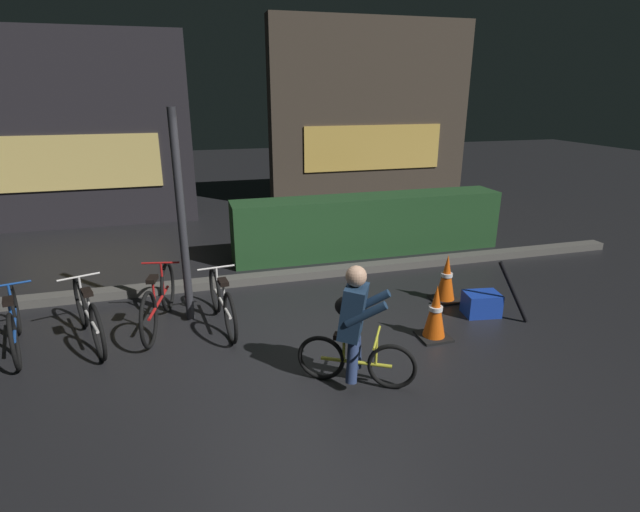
% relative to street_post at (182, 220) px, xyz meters
% --- Properties ---
extents(ground_plane, '(40.00, 40.00, 0.00)m').
position_rel_street_post_xyz_m(ground_plane, '(1.35, -1.20, -1.30)').
color(ground_plane, black).
extents(sidewalk_curb, '(12.00, 0.24, 0.12)m').
position_rel_street_post_xyz_m(sidewalk_curb, '(1.35, 1.00, -1.24)').
color(sidewalk_curb, '#56544F').
rests_on(sidewalk_curb, ground).
extents(hedge_row, '(4.80, 0.70, 1.03)m').
position_rel_street_post_xyz_m(hedge_row, '(3.15, 1.90, -0.78)').
color(hedge_row, '#214723').
rests_on(hedge_row, ground).
extents(storefront_left, '(4.50, 0.54, 3.94)m').
position_rel_street_post_xyz_m(storefront_left, '(-1.94, 5.30, 0.66)').
color(storefront_left, '#262328').
rests_on(storefront_left, ground).
extents(storefront_right, '(5.14, 0.54, 4.43)m').
position_rel_street_post_xyz_m(storefront_right, '(4.73, 6.00, 0.90)').
color(storefront_right, '#42382D').
rests_on(storefront_right, ground).
extents(street_post, '(0.10, 0.10, 2.60)m').
position_rel_street_post_xyz_m(street_post, '(0.00, 0.00, 0.00)').
color(street_post, '#2D2D33').
rests_on(street_post, ground).
extents(parked_bike_leftmost, '(0.50, 1.50, 0.71)m').
position_rel_street_post_xyz_m(parked_bike_leftmost, '(-1.88, -0.28, -0.98)').
color(parked_bike_leftmost, black).
rests_on(parked_bike_leftmost, ground).
extents(parked_bike_left_mid, '(0.59, 1.52, 0.73)m').
position_rel_street_post_xyz_m(parked_bike_left_mid, '(-1.12, -0.30, -0.97)').
color(parked_bike_left_mid, black).
rests_on(parked_bike_left_mid, ground).
extents(parked_bike_center_left, '(0.46, 1.60, 0.75)m').
position_rel_street_post_xyz_m(parked_bike_center_left, '(-0.36, -0.12, -0.96)').
color(parked_bike_center_left, black).
rests_on(parked_bike_center_left, ground).
extents(parked_bike_center_right, '(0.46, 1.50, 0.69)m').
position_rel_street_post_xyz_m(parked_bike_center_right, '(0.39, -0.31, -0.98)').
color(parked_bike_center_right, black).
rests_on(parked_bike_center_right, ground).
extents(traffic_cone_near, '(0.36, 0.36, 0.66)m').
position_rel_street_post_xyz_m(traffic_cone_near, '(2.75, -1.30, -0.98)').
color(traffic_cone_near, black).
rests_on(traffic_cone_near, ground).
extents(traffic_cone_far, '(0.36, 0.36, 0.67)m').
position_rel_street_post_xyz_m(traffic_cone_far, '(3.41, -0.37, -0.97)').
color(traffic_cone_far, black).
rests_on(traffic_cone_far, ground).
extents(blue_crate, '(0.48, 0.38, 0.30)m').
position_rel_street_post_xyz_m(blue_crate, '(3.64, -0.90, -1.15)').
color(blue_crate, '#193DB7').
rests_on(blue_crate, ground).
extents(cyclist, '(1.06, 0.68, 1.25)m').
position_rel_street_post_xyz_m(cyclist, '(1.53, -1.91, -0.67)').
color(cyclist, black).
rests_on(cyclist, ground).
extents(closed_umbrella, '(0.40, 0.27, 0.78)m').
position_rel_street_post_xyz_m(closed_umbrella, '(3.90, -1.15, -0.91)').
color(closed_umbrella, black).
rests_on(closed_umbrella, ground).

